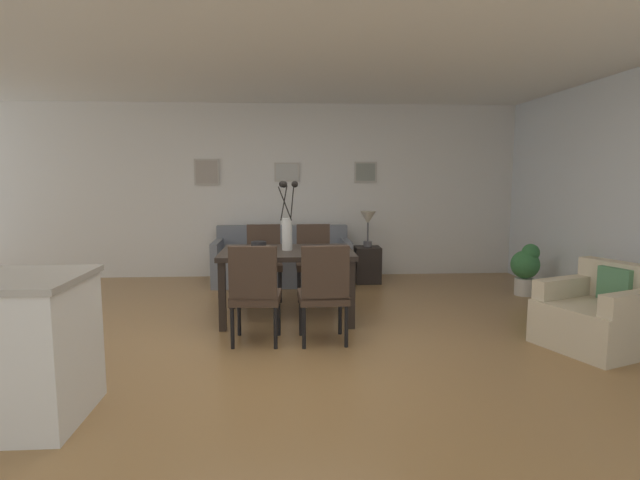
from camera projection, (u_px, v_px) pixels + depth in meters
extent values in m
plane|color=olive|center=(276.00, 343.00, 4.64)|extent=(9.00, 9.00, 0.00)
cube|color=silver|center=(280.00, 191.00, 7.70)|extent=(9.00, 0.10, 2.60)
cube|color=white|center=(638.00, 198.00, 5.10)|extent=(0.10, 6.30, 2.60)
cube|color=white|center=(274.00, 56.00, 4.71)|extent=(9.00, 7.20, 0.08)
cube|color=black|center=(287.00, 252.00, 5.40)|extent=(1.40, 0.98, 0.05)
cube|color=black|center=(342.00, 278.00, 5.91)|extent=(0.07, 0.07, 0.69)
cube|color=black|center=(232.00, 279.00, 5.83)|extent=(0.07, 0.07, 0.69)
cube|color=black|center=(351.00, 295.00, 5.05)|extent=(0.07, 0.07, 0.69)
cube|color=black|center=(222.00, 297.00, 4.97)|extent=(0.07, 0.07, 0.69)
cube|color=#3D2D23|center=(256.00, 297.00, 4.63)|extent=(0.47, 0.47, 0.08)
cube|color=#3D2D23|center=(253.00, 273.00, 4.41)|extent=(0.42, 0.09, 0.48)
cylinder|color=black|center=(279.00, 316.00, 4.85)|extent=(0.04, 0.04, 0.38)
cylinder|color=black|center=(239.00, 316.00, 4.85)|extent=(0.04, 0.04, 0.38)
cylinder|color=black|center=(275.00, 328.00, 4.47)|extent=(0.04, 0.04, 0.38)
cylinder|color=black|center=(232.00, 328.00, 4.47)|extent=(0.04, 0.04, 0.38)
cube|color=#3D2D23|center=(264.00, 266.00, 6.25)|extent=(0.47, 0.47, 0.08)
cube|color=#3D2D23|center=(264.00, 243.00, 6.41)|extent=(0.42, 0.09, 0.48)
cylinder|color=black|center=(249.00, 288.00, 6.07)|extent=(0.04, 0.04, 0.38)
cylinder|color=black|center=(280.00, 287.00, 6.12)|extent=(0.04, 0.04, 0.38)
cylinder|color=black|center=(249.00, 281.00, 6.45)|extent=(0.04, 0.04, 0.38)
cylinder|color=black|center=(279.00, 281.00, 6.49)|extent=(0.04, 0.04, 0.38)
cube|color=#3D2D23|center=(323.00, 297.00, 4.65)|extent=(0.46, 0.46, 0.08)
cube|color=#3D2D23|center=(325.00, 273.00, 4.43)|extent=(0.42, 0.08, 0.48)
cylinder|color=black|center=(340.00, 315.00, 4.89)|extent=(0.04, 0.04, 0.38)
cylinder|color=black|center=(301.00, 316.00, 4.85)|extent=(0.04, 0.04, 0.38)
cylinder|color=black|center=(346.00, 326.00, 4.51)|extent=(0.04, 0.04, 0.38)
cylinder|color=black|center=(304.00, 328.00, 4.47)|extent=(0.04, 0.04, 0.38)
cube|color=#3D2D23|center=(314.00, 266.00, 6.28)|extent=(0.44, 0.44, 0.08)
cube|color=#3D2D23|center=(313.00, 243.00, 6.44)|extent=(0.42, 0.06, 0.48)
cylinder|color=black|center=(299.00, 287.00, 6.11)|extent=(0.04, 0.04, 0.38)
cylinder|color=black|center=(331.00, 287.00, 6.14)|extent=(0.04, 0.04, 0.38)
cylinder|color=black|center=(298.00, 281.00, 6.48)|extent=(0.04, 0.04, 0.38)
cylinder|color=black|center=(328.00, 280.00, 6.51)|extent=(0.04, 0.04, 0.38)
cylinder|color=silver|center=(287.00, 234.00, 5.37)|extent=(0.11, 0.11, 0.34)
cylinder|color=black|center=(292.00, 203.00, 5.35)|extent=(0.05, 0.12, 0.37)
sphere|color=black|center=(295.00, 184.00, 5.34)|extent=(0.07, 0.07, 0.07)
cylinder|color=black|center=(284.00, 203.00, 5.38)|extent=(0.08, 0.05, 0.38)
sphere|color=black|center=(282.00, 184.00, 5.38)|extent=(0.07, 0.07, 0.07)
cylinder|color=black|center=(285.00, 204.00, 5.27)|extent=(0.15, 0.06, 0.36)
sphere|color=black|center=(284.00, 184.00, 5.22)|extent=(0.07, 0.07, 0.07)
cylinder|color=#7F705B|center=(256.00, 253.00, 5.15)|extent=(0.32, 0.32, 0.01)
cylinder|color=black|center=(256.00, 250.00, 5.15)|extent=(0.17, 0.17, 0.06)
cylinder|color=black|center=(256.00, 249.00, 5.15)|extent=(0.13, 0.13, 0.04)
cylinder|color=#7F705B|center=(259.00, 247.00, 5.59)|extent=(0.32, 0.32, 0.01)
cylinder|color=black|center=(259.00, 244.00, 5.59)|extent=(0.17, 0.17, 0.06)
cylinder|color=black|center=(259.00, 243.00, 5.59)|extent=(0.13, 0.13, 0.04)
cylinder|color=#7F705B|center=(318.00, 253.00, 5.19)|extent=(0.32, 0.32, 0.01)
cylinder|color=black|center=(318.00, 250.00, 5.19)|extent=(0.17, 0.17, 0.06)
cylinder|color=black|center=(318.00, 248.00, 5.19)|extent=(0.13, 0.13, 0.04)
cube|color=slate|center=(283.00, 269.00, 7.24)|extent=(1.93, 0.84, 0.42)
cube|color=slate|center=(282.00, 238.00, 7.53)|extent=(1.93, 0.16, 0.38)
cube|color=slate|center=(346.00, 247.00, 7.26)|extent=(0.10, 0.84, 0.20)
cube|color=slate|center=(218.00, 248.00, 7.15)|extent=(0.10, 0.84, 0.20)
cube|color=black|center=(367.00, 265.00, 7.28)|extent=(0.36, 0.36, 0.52)
cylinder|color=#4C4C51|center=(368.00, 244.00, 7.24)|extent=(0.12, 0.12, 0.08)
cylinder|color=#4C4C51|center=(368.00, 232.00, 7.22)|extent=(0.02, 0.02, 0.30)
cone|color=beige|center=(368.00, 218.00, 7.19)|extent=(0.22, 0.22, 0.18)
cube|color=beige|center=(596.00, 326.00, 4.49)|extent=(1.04, 1.04, 0.40)
cube|color=beige|center=(622.00, 282.00, 4.57)|extent=(0.44, 0.80, 0.35)
cube|color=beige|center=(633.00, 303.00, 4.15)|extent=(0.68, 0.38, 0.18)
cube|color=beige|center=(564.00, 287.00, 4.74)|extent=(0.68, 0.38, 0.18)
cube|color=#4C7F56|center=(615.00, 284.00, 4.53)|extent=(0.18, 0.31, 0.30)
cube|color=#B2ADA3|center=(207.00, 172.00, 7.53)|extent=(0.37, 0.02, 0.39)
cube|color=#9E9389|center=(207.00, 172.00, 7.51)|extent=(0.32, 0.01, 0.34)
cube|color=#B2ADA3|center=(287.00, 172.00, 7.60)|extent=(0.37, 0.02, 0.28)
cube|color=#B2B2AD|center=(287.00, 172.00, 7.59)|extent=(0.32, 0.01, 0.23)
cube|color=#B2ADA3|center=(365.00, 172.00, 7.68)|extent=(0.34, 0.02, 0.31)
cube|color=gray|center=(366.00, 172.00, 7.66)|extent=(0.29, 0.01, 0.26)
cylinder|color=silver|center=(524.00, 287.00, 6.52)|extent=(0.24, 0.24, 0.22)
sphere|color=#387A42|center=(525.00, 264.00, 6.48)|extent=(0.36, 0.36, 0.36)
sphere|color=#387A42|center=(531.00, 252.00, 6.43)|extent=(0.22, 0.22, 0.22)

